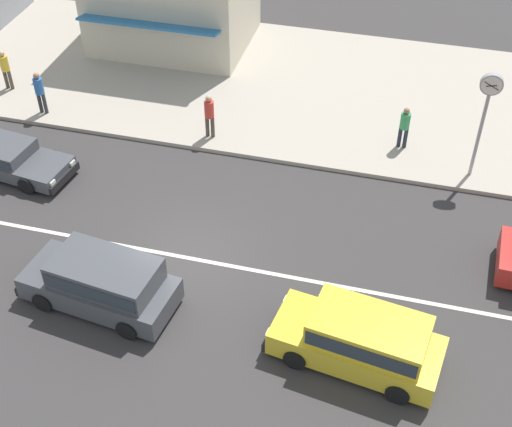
# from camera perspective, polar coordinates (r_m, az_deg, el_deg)

# --- Properties ---
(ground_plane) EXTENTS (160.00, 160.00, 0.00)m
(ground_plane) POSITION_cam_1_polar(r_m,az_deg,el_deg) (21.32, -5.61, -3.53)
(ground_plane) COLOR #383535
(lane_centre_stripe) EXTENTS (50.40, 0.14, 0.01)m
(lane_centre_stripe) POSITION_cam_1_polar(r_m,az_deg,el_deg) (21.32, -5.61, -3.53)
(lane_centre_stripe) COLOR silver
(lane_centre_stripe) RESTS_ON ground
(kerb_strip) EXTENTS (68.00, 10.00, 0.15)m
(kerb_strip) POSITION_cam_1_polar(r_m,az_deg,el_deg) (29.10, 1.04, 10.36)
(kerb_strip) COLOR #ADA393
(kerb_strip) RESTS_ON ground
(sedan_dark_grey_1) EXTENTS (4.84, 2.22, 1.06)m
(sedan_dark_grey_1) POSITION_cam_1_polar(r_m,az_deg,el_deg) (25.60, -19.37, 4.29)
(sedan_dark_grey_1) COLOR #47494F
(sedan_dark_grey_1) RESTS_ON ground
(minivan_dark_grey_4) EXTENTS (4.53, 2.30, 1.56)m
(minivan_dark_grey_4) POSITION_cam_1_polar(r_m,az_deg,el_deg) (19.83, -12.22, -5.29)
(minivan_dark_grey_4) COLOR #47494F
(minivan_dark_grey_4) RESTS_ON ground
(minivan_yellow_5) EXTENTS (4.59, 2.35, 1.56)m
(minivan_yellow_5) POSITION_cam_1_polar(r_m,az_deg,el_deg) (18.26, 8.45, -9.87)
(minivan_yellow_5) COLOR yellow
(minivan_yellow_5) RESTS_ON ground
(street_clock) EXTENTS (0.71, 0.22, 3.81)m
(street_clock) POSITION_cam_1_polar(r_m,az_deg,el_deg) (23.54, 18.04, 8.59)
(street_clock) COLOR #9E9EA3
(street_clock) RESTS_ON kerb_strip
(pedestrian_near_clock) EXTENTS (0.34, 0.34, 1.63)m
(pedestrian_near_clock) POSITION_cam_1_polar(r_m,az_deg,el_deg) (29.79, -19.44, 11.00)
(pedestrian_near_clock) COLOR #4C4238
(pedestrian_near_clock) RESTS_ON kerb_strip
(pedestrian_mid_kerb) EXTENTS (0.34, 0.34, 1.68)m
(pedestrian_mid_kerb) POSITION_cam_1_polar(r_m,az_deg,el_deg) (25.35, -3.76, 8.02)
(pedestrian_mid_kerb) COLOR #4C4238
(pedestrian_mid_kerb) RESTS_ON kerb_strip
(pedestrian_by_shop) EXTENTS (0.34, 0.34, 1.59)m
(pedestrian_by_shop) POSITION_cam_1_polar(r_m,az_deg,el_deg) (25.32, 11.80, 6.97)
(pedestrian_by_shop) COLOR #232838
(pedestrian_by_shop) RESTS_ON kerb_strip
(pedestrian_far_end) EXTENTS (0.34, 0.34, 1.68)m
(pedestrian_far_end) POSITION_cam_1_polar(r_m,az_deg,el_deg) (27.80, -16.94, 9.45)
(pedestrian_far_end) COLOR #333338
(pedestrian_far_end) RESTS_ON kerb_strip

